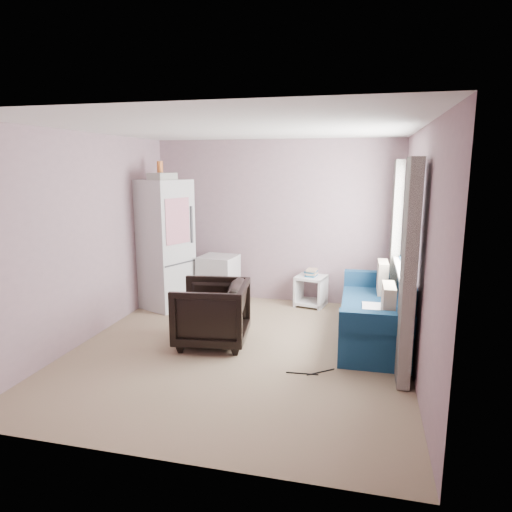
{
  "coord_description": "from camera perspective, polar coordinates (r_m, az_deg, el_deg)",
  "views": [
    {
      "loc": [
        1.36,
        -4.82,
        2.11
      ],
      "look_at": [
        0.05,
        0.6,
        1.0
      ],
      "focal_mm": 32.0,
      "sensor_mm": 36.0,
      "label": 1
    }
  ],
  "objects": [
    {
      "name": "room",
      "position": [
        5.09,
        -1.9,
        1.54
      ],
      "size": [
        3.84,
        4.24,
        2.54
      ],
      "color": "#967E62",
      "rests_on": "ground"
    },
    {
      "name": "armchair",
      "position": [
        5.49,
        -5.59,
        -6.71
      ],
      "size": [
        0.87,
        0.91,
        0.84
      ],
      "primitive_type": "imported",
      "rotation": [
        0.0,
        0.0,
        -1.44
      ],
      "color": "black",
      "rests_on": "ground"
    },
    {
      "name": "fridge",
      "position": [
        6.91,
        -11.4,
        1.54
      ],
      "size": [
        0.86,
        0.86,
        2.17
      ],
      "rotation": [
        0.0,
        0.0,
        -0.39
      ],
      "color": "#B7B7B7",
      "rests_on": "ground"
    },
    {
      "name": "washing_machine",
      "position": [
        7.07,
        -4.7,
        -2.86
      ],
      "size": [
        0.58,
        0.58,
        0.75
      ],
      "rotation": [
        0.0,
        0.0,
        -0.1
      ],
      "color": "#B7B7B7",
      "rests_on": "ground"
    },
    {
      "name": "side_table",
      "position": [
        7.0,
        6.89,
        -4.05
      ],
      "size": [
        0.5,
        0.5,
        0.58
      ],
      "rotation": [
        0.0,
        0.0,
        -0.21
      ],
      "color": "white",
      "rests_on": "ground"
    },
    {
      "name": "sofa",
      "position": [
        5.83,
        15.76,
        -6.98
      ],
      "size": [
        0.95,
        2.03,
        0.9
      ],
      "rotation": [
        0.0,
        0.0,
        0.02
      ],
      "color": "navy",
      "rests_on": "ground"
    },
    {
      "name": "window_dressing",
      "position": [
        5.63,
        17.68,
        0.45
      ],
      "size": [
        0.17,
        2.62,
        2.18
      ],
      "color": "white",
      "rests_on": "ground"
    },
    {
      "name": "floor_cables",
      "position": [
        4.9,
        6.94,
        -14.28
      ],
      "size": [
        0.49,
        0.22,
        0.01
      ],
      "rotation": [
        0.0,
        0.0,
        0.41
      ],
      "color": "black",
      "rests_on": "ground"
    }
  ]
}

